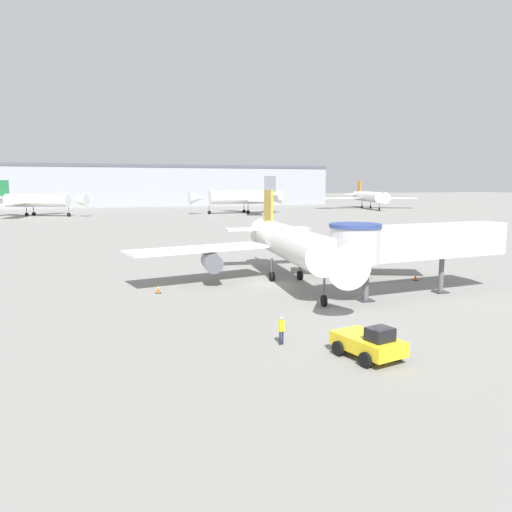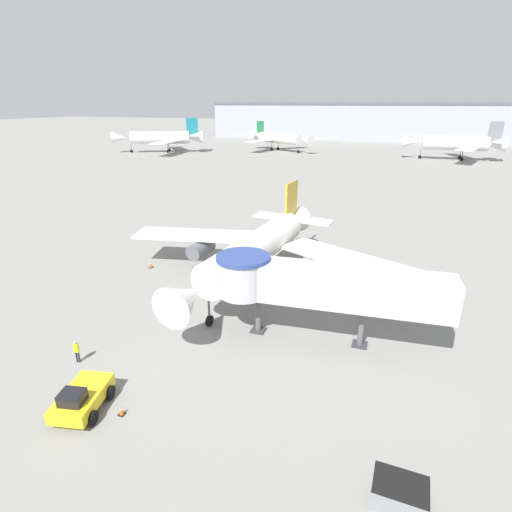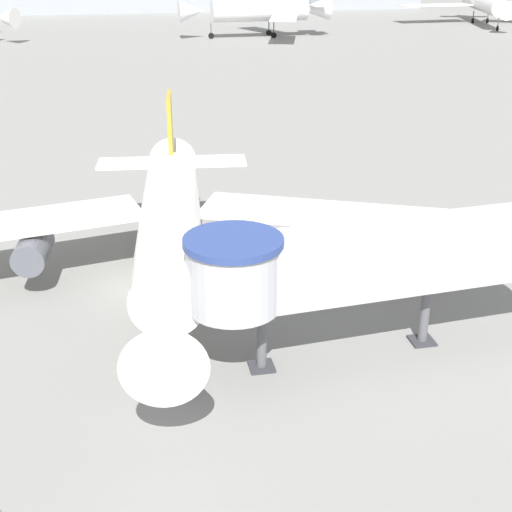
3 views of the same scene
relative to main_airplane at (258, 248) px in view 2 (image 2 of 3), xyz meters
The scene contains 13 objects.
ground_plane 4.18m from the main_airplane, 162.84° to the left, with size 800.00×800.00×0.00m, color gray.
main_airplane is the anchor object (origin of this frame).
jet_bridge 10.95m from the main_airplane, 49.34° to the right, with size 17.22×4.68×6.32m.
pushback_tug_yellow 20.96m from the main_airplane, 100.45° to the right, with size 3.18×4.28×1.91m.
service_container_gray 24.79m from the main_airplane, 55.41° to the right, with size 2.47×1.83×1.15m.
traffic_cone_apron_front 20.32m from the main_airplane, 93.92° to the right, with size 0.37×0.37×0.62m.
traffic_cone_starboard_wing 12.94m from the main_airplane, 11.81° to the right, with size 0.46×0.46×0.76m.
traffic_cone_port_wing 12.96m from the main_airplane, behind, with size 0.46×0.46×0.76m.
ground_crew_marshaller 18.57m from the main_airplane, 113.97° to the right, with size 0.36×0.26×1.70m.
background_jet_green_tail 118.46m from the main_airplane, 105.93° to the left, with size 27.37×26.79×10.38m.
background_jet_teal_tail 118.43m from the main_airplane, 126.74° to the left, with size 30.92×31.61×11.91m.
background_jet_gray_tail 111.59m from the main_airplane, 75.72° to the left, with size 30.03×30.84×11.76m.
terminal_building 175.63m from the main_airplane, 89.57° to the left, with size 167.60×22.39×17.14m.
Camera 2 is at (14.07, -35.18, 17.04)m, focal length 28.00 mm.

